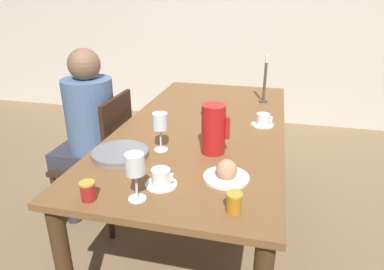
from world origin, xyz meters
name	(u,v)px	position (x,y,z in m)	size (l,w,h in m)	color
ground_plane	(202,227)	(0.00, 0.00, 0.00)	(20.00, 20.00, 0.00)	#7F6647
wall_back	(245,8)	(0.00, 2.21, 1.30)	(10.00, 0.06, 2.60)	beige
dining_table	(203,139)	(0.00, 0.00, 0.65)	(0.93, 1.91, 0.74)	brown
chair_person_side	(103,158)	(-0.65, -0.05, 0.47)	(0.42, 0.42, 0.88)	#331E14
person_seated	(87,125)	(-0.74, -0.05, 0.69)	(0.39, 0.41, 1.16)	#33333D
red_pitcher	(213,129)	(0.12, -0.36, 0.86)	(0.14, 0.12, 0.24)	red
wine_glass_water	(160,123)	(-0.13, -0.39, 0.88)	(0.07, 0.07, 0.19)	white
wine_glass_juice	(135,167)	(-0.08, -0.83, 0.87)	(0.07, 0.07, 0.19)	white
teacup_near_person	(161,178)	(-0.02, -0.71, 0.77)	(0.13, 0.13, 0.07)	white
teacup_across	(263,120)	(0.34, 0.07, 0.77)	(0.13, 0.13, 0.07)	white
serving_tray	(120,154)	(-0.30, -0.51, 0.75)	(0.27, 0.27, 0.03)	gray
bread_plate	(226,173)	(0.22, -0.60, 0.76)	(0.19, 0.19, 0.09)	white
jam_jar_amber	(234,202)	(0.28, -0.82, 0.78)	(0.06, 0.06, 0.07)	#C67A1E
jam_jar_red	(88,190)	(-0.26, -0.87, 0.78)	(0.06, 0.06, 0.07)	#A81E1E
candlestick_tall	(265,84)	(0.32, 0.54, 0.87)	(0.06, 0.06, 0.33)	#4C4238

